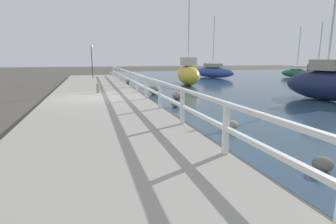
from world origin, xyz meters
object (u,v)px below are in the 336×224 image
Objects in this scene: sailboat_green at (297,73)px; sailboat_black at (317,75)px; dock_lamp at (91,53)px; mooring_bollard at (98,88)px; sailboat_navy at (325,84)px; sailboat_blue at (213,72)px; sailboat_yellow at (188,74)px.

sailboat_green reaches higher than sailboat_black.
dock_lamp is 21.87m from sailboat_green.
sailboat_green is 1.01× the size of sailboat_black.
mooring_bollard is 0.11× the size of sailboat_navy.
sailboat_navy is at bearing -133.15° from sailboat_black.
sailboat_yellow is at bearing -149.60° from sailboat_blue.
dock_lamp is 19.27m from sailboat_navy.
mooring_bollard is at bearing 147.23° from sailboat_navy.
mooring_bollard is 23.44m from sailboat_green.
dock_lamp is 0.47× the size of sailboat_blue.
sailboat_blue is 16.35m from sailboat_navy.
mooring_bollard is 0.07× the size of sailboat_yellow.
dock_lamp is 0.60× the size of sailboat_navy.
sailboat_black is (12.50, -0.34, -0.27)m from sailboat_yellow.
sailboat_navy reaches higher than mooring_bollard.
dock_lamp is at bearing 90.66° from mooring_bollard.
dock_lamp is at bearing 114.26° from sailboat_navy.
sailboat_yellow is (7.25, -6.34, -1.73)m from dock_lamp.
dock_lamp is 9.78m from sailboat_yellow.
sailboat_black is at bearing -18.69° from dock_lamp.
dock_lamp is at bearing 162.20° from sailboat_black.
dock_lamp is 0.57× the size of sailboat_green.
sailboat_yellow is (7.12, 4.98, 0.37)m from mooring_bollard.
mooring_bollard is at bearing -157.70° from sailboat_blue.
sailboat_yellow reaches higher than sailboat_black.
sailboat_yellow is 1.50× the size of sailboat_black.
sailboat_black is at bearing 5.13° from sailboat_yellow.
sailboat_blue reaches higher than sailboat_green.
sailboat_yellow is 1.48× the size of sailboat_green.
sailboat_yellow is 1.54× the size of sailboat_navy.
sailboat_black is at bearing 13.28° from mooring_bollard.
mooring_bollard is 11.75m from sailboat_navy.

